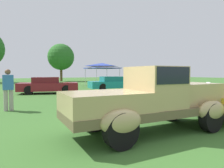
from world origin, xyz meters
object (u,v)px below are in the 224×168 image
at_px(feature_pickup_truck, 152,99).
at_px(spectator_near_truck, 183,82).
at_px(show_car_charcoal, 152,82).
at_px(spectator_between_cars, 8,88).
at_px(canopy_tent_left_field, 102,65).
at_px(show_car_burgundy, 48,85).
at_px(show_car_teal, 114,83).

distance_m(feature_pickup_truck, spectator_near_truck, 10.23).
xyz_separation_m(feature_pickup_truck, show_car_charcoal, (10.79, 11.83, -0.27)).
height_order(spectator_between_cars, canopy_tent_left_field, canopy_tent_left_field).
xyz_separation_m(show_car_burgundy, spectator_between_cars, (-3.10, -6.39, 0.31)).
height_order(show_car_charcoal, spectator_near_truck, spectator_near_truck).
bearing_deg(spectator_near_truck, show_car_burgundy, 145.46).
height_order(show_car_burgundy, spectator_near_truck, spectator_near_truck).
distance_m(show_car_burgundy, show_car_teal, 5.87).
height_order(feature_pickup_truck, spectator_near_truck, feature_pickup_truck).
bearing_deg(spectator_near_truck, canopy_tent_left_field, 93.07).
bearing_deg(feature_pickup_truck, spectator_near_truck, 35.15).
distance_m(spectator_between_cars, canopy_tent_left_field, 16.13).
bearing_deg(show_car_teal, show_car_charcoal, 3.18).
height_order(feature_pickup_truck, spectator_between_cars, feature_pickup_truck).
xyz_separation_m(show_car_burgundy, show_car_charcoal, (10.67, 0.27, 0.00)).
distance_m(show_car_teal, spectator_between_cars, 11.02).
xyz_separation_m(show_car_teal, canopy_tent_left_field, (1.77, 5.54, 1.82)).
xyz_separation_m(show_car_teal, spectator_near_truck, (2.38, -5.67, 0.31)).
bearing_deg(show_car_teal, spectator_near_truck, -67.27).
relative_size(show_car_teal, spectator_near_truck, 2.83).
xyz_separation_m(feature_pickup_truck, spectator_between_cars, (-2.98, 5.17, 0.04)).
height_order(show_car_burgundy, spectator_between_cars, spectator_between_cars).
relative_size(show_car_charcoal, canopy_tent_left_field, 1.42).
bearing_deg(spectator_between_cars, show_car_teal, 35.47).
bearing_deg(feature_pickup_truck, show_car_burgundy, 89.38).
distance_m(feature_pickup_truck, canopy_tent_left_field, 18.85).
xyz_separation_m(show_car_teal, show_car_charcoal, (4.80, 0.27, -0.00)).
distance_m(show_car_charcoal, canopy_tent_left_field, 6.35).
bearing_deg(show_car_charcoal, show_car_burgundy, -178.57).
relative_size(spectator_near_truck, canopy_tent_left_field, 0.51).
distance_m(show_car_charcoal, spectator_between_cars, 15.30).
height_order(feature_pickup_truck, show_car_charcoal, feature_pickup_truck).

